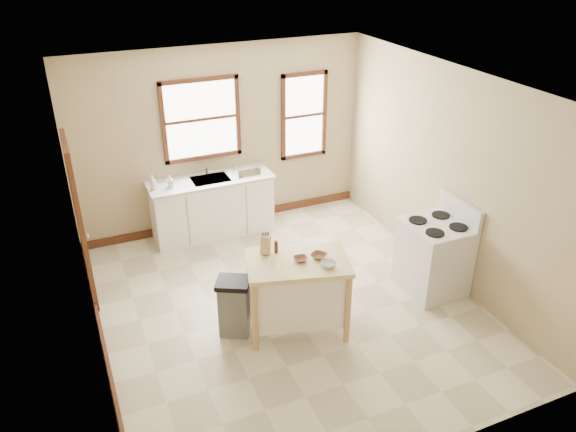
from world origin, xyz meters
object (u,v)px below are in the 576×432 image
object	(u,v)px
bowl_b	(319,256)
bowl_c	(328,264)
soap_bottle_a	(153,183)
bowl_a	(301,259)
gas_stove	(435,248)
soap_bottle_b	(170,182)
knife_block	(266,246)
trash_bin	(234,307)
kitchen_island	(297,295)
pepper_grinder	(276,247)
dish_rack	(247,171)

from	to	relation	value
bowl_b	bowl_c	world-z (taller)	bowl_c
soap_bottle_a	bowl_a	bearing A→B (deg)	-55.66
soap_bottle_a	gas_stove	distance (m)	3.96
soap_bottle_b	bowl_a	size ratio (longest dim) A/B	1.11
knife_block	bowl_a	xyz separation A→B (m)	(0.30, -0.31, -0.08)
bowl_b	trash_bin	world-z (taller)	bowl_b
kitchen_island	trash_bin	bearing A→B (deg)	177.97
soap_bottle_a	pepper_grinder	world-z (taller)	soap_bottle_a
bowl_c	trash_bin	world-z (taller)	bowl_c
dish_rack	bowl_b	world-z (taller)	dish_rack
pepper_grinder	gas_stove	xyz separation A→B (m)	(2.10, -0.20, -0.40)
knife_block	bowl_c	distance (m)	0.76
soap_bottle_b	bowl_a	bearing A→B (deg)	-59.88
soap_bottle_a	knife_block	distance (m)	2.42
bowl_a	knife_block	bearing A→B (deg)	133.95
soap_bottle_b	dish_rack	size ratio (longest dim) A/B	0.47
bowl_b	trash_bin	distance (m)	1.15
bowl_a	trash_bin	size ratio (longest dim) A/B	0.22
knife_block	gas_stove	world-z (taller)	gas_stove
bowl_b	soap_bottle_a	bearing A→B (deg)	117.23
pepper_grinder	bowl_a	bearing A→B (deg)	-56.13
soap_bottle_a	trash_bin	size ratio (longest dim) A/B	0.30
bowl_a	gas_stove	xyz separation A→B (m)	(1.92, 0.07, -0.35)
pepper_grinder	bowl_a	world-z (taller)	pepper_grinder
kitchen_island	dish_rack	bearing A→B (deg)	98.28
soap_bottle_a	pepper_grinder	xyz separation A→B (m)	(0.94, -2.31, -0.02)
bowl_b	trash_bin	size ratio (longest dim) A/B	0.24
bowl_b	soap_bottle_b	bearing A→B (deg)	112.96
bowl_c	soap_bottle_a	bearing A→B (deg)	115.67
pepper_grinder	bowl_b	distance (m)	0.50
knife_block	bowl_a	distance (m)	0.44
kitchen_island	trash_bin	world-z (taller)	kitchen_island
knife_block	bowl_b	size ratio (longest dim) A/B	1.14
bowl_c	gas_stove	xyz separation A→B (m)	(1.69, 0.30, -0.35)
kitchen_island	bowl_a	size ratio (longest dim) A/B	7.20
soap_bottle_a	dish_rack	size ratio (longest dim) A/B	0.58
soap_bottle_a	gas_stove	world-z (taller)	gas_stove
dish_rack	knife_block	xyz separation A→B (m)	(-0.58, -2.27, 0.07)
soap_bottle_a	dish_rack	distance (m)	1.40
kitchen_island	bowl_c	world-z (taller)	bowl_c
soap_bottle_a	bowl_a	distance (m)	2.81
bowl_b	knife_block	bearing A→B (deg)	147.49
soap_bottle_a	pepper_grinder	distance (m)	2.49
pepper_grinder	kitchen_island	bearing A→B (deg)	-59.44
soap_bottle_a	bowl_a	world-z (taller)	soap_bottle_a
knife_block	dish_rack	bearing A→B (deg)	112.51
soap_bottle_a	dish_rack	world-z (taller)	soap_bottle_a
trash_bin	soap_bottle_a	bearing A→B (deg)	127.30
dish_rack	bowl_c	bearing A→B (deg)	-88.54
bowl_c	trash_bin	bearing A→B (deg)	154.41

